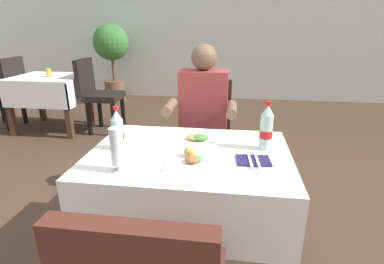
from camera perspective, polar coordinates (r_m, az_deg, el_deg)
The scene contains 16 objects.
ground_plane at distance 2.13m, azimuth -3.48°, elevation -21.05°, with size 11.00×11.00×0.00m, color #473323.
back_wall at distance 5.94m, azimuth 4.91°, elevation 20.51°, with size 11.00×0.12×2.93m, color silver.
main_dining_table at distance 1.71m, azimuth -0.46°, elevation -9.26°, with size 1.08×0.79×0.74m.
chair_far_diner_seat at distance 2.43m, azimuth 2.23°, elevation -0.32°, with size 0.44×0.50×0.97m.
seated_diner_far at distance 2.28m, azimuth 2.03°, elevation 2.44°, with size 0.50×0.46×1.26m.
plate_near_camera at distance 1.51m, azimuth -0.02°, elevation -5.25°, with size 0.25×0.25×0.07m.
plate_far_diner at distance 1.77m, azimuth 0.90°, elevation -1.40°, with size 0.23×0.23×0.05m.
beer_glass_left at distance 1.43m, azimuth -14.04°, elevation -3.36°, with size 0.07×0.07×0.22m.
cola_bottle_primary at distance 1.68m, azimuth 13.92°, elevation 0.62°, with size 0.07×0.07×0.27m.
cola_bottle_secondary at distance 1.69m, azimuth -13.95°, elevation 0.20°, with size 0.07×0.07×0.24m.
napkin_cutlery_set at distance 1.56m, azimuth 11.56°, elevation -5.28°, with size 0.18×0.19×0.01m.
background_dining_table at distance 4.50m, azimuth -25.26°, elevation 7.18°, with size 0.92×0.77×0.74m.
background_chair_left at distance 4.90m, azimuth -31.90°, elevation 7.05°, with size 0.50×0.44×0.97m.
background_chair_right at distance 4.18m, azimuth -17.50°, elevation 7.40°, with size 0.50×0.44×0.97m.
background_table_tumbler at distance 4.40m, azimuth -25.53°, elevation 10.13°, with size 0.06×0.06×0.11m, color gold.
potted_plant_corner at distance 5.85m, azimuth -14.99°, elevation 14.66°, with size 0.64×0.64×1.40m.
Camera 1 is at (0.34, -1.57, 1.39)m, focal length 28.09 mm.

